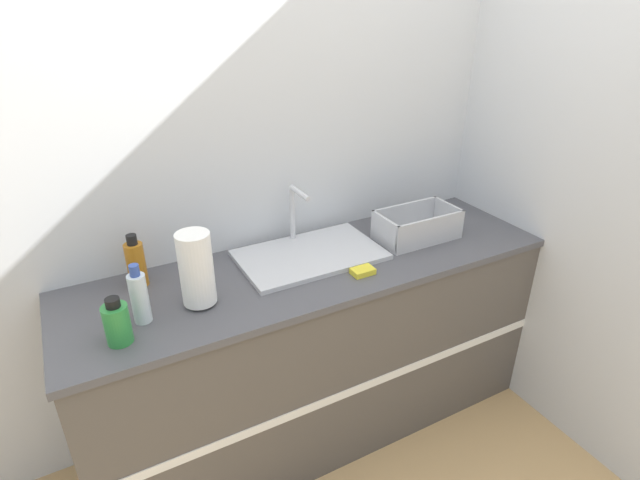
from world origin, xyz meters
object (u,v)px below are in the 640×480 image
(bottle_amber, at_px, (136,263))
(dish_rack, at_px, (417,228))
(paper_towel_roll, at_px, (196,269))
(bottle_clear, at_px, (139,297))
(bottle_green, at_px, (117,323))
(sink, at_px, (309,253))

(bottle_amber, bearing_deg, dish_rack, -8.62)
(paper_towel_roll, bearing_deg, bottle_clear, -177.16)
(bottle_green, bearing_deg, dish_rack, 6.55)
(bottle_amber, bearing_deg, bottle_clear, -97.54)
(bottle_amber, bearing_deg, paper_towel_roll, -54.67)
(paper_towel_roll, bearing_deg, sink, 14.50)
(paper_towel_roll, xyz_separation_m, bottle_green, (-0.29, -0.09, -0.07))
(sink, distance_m, dish_rack, 0.52)
(bottle_clear, bearing_deg, bottle_amber, 82.46)
(paper_towel_roll, relative_size, dish_rack, 0.77)
(bottle_clear, height_order, bottle_green, bottle_clear)
(bottle_clear, distance_m, bottle_amber, 0.25)
(dish_rack, distance_m, bottle_clear, 1.22)
(bottle_clear, bearing_deg, paper_towel_roll, 2.84)
(dish_rack, bearing_deg, bottle_green, -173.45)
(paper_towel_roll, height_order, dish_rack, paper_towel_roll)
(bottle_clear, xyz_separation_m, bottle_amber, (0.03, 0.25, -0.00))
(paper_towel_roll, bearing_deg, bottle_green, -162.26)
(dish_rack, height_order, bottle_amber, bottle_amber)
(dish_rack, distance_m, bottle_amber, 1.20)
(paper_towel_roll, distance_m, bottle_amber, 0.29)
(bottle_amber, bearing_deg, sink, -8.97)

